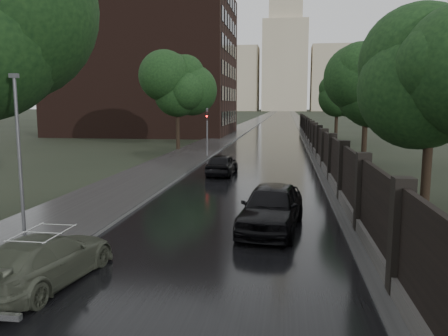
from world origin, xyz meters
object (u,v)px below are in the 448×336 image
tree_right_b (366,95)px  lamp_post (20,161)px  hatchback_left (222,164)px  car_right_near (271,207)px  traffic_light (207,128)px  tree_left_far (177,94)px  volga_sedan (44,259)px  tree_right_c (337,98)px  tree_right_a (432,86)px

tree_right_b → lamp_post: tree_right_b is taller
hatchback_left → car_right_near: car_right_near is taller
lamp_post → traffic_light: 23.52m
hatchback_left → car_right_near: size_ratio=0.83×
tree_left_far → tree_right_b: tree_left_far is taller
traffic_light → volga_sedan: 25.59m
tree_right_c → hatchback_left: tree_right_c is taller
tree_left_far → traffic_light: bearing=-53.5°
traffic_light → hatchback_left: size_ratio=1.03×
tree_right_b → hatchback_left: tree_right_b is taller
tree_right_c → volga_sedan: (-11.10, -40.52, -4.34)m
tree_right_c → traffic_light: size_ratio=1.75×
tree_left_far → hatchback_left: (6.20, -13.72, -4.58)m
volga_sedan → car_right_near: car_right_near is taller
volga_sedan → hatchback_left: size_ratio=1.08×
volga_sedan → car_right_near: size_ratio=0.90×
tree_left_far → lamp_post: bearing=-84.8°
tree_right_a → hatchback_left: bearing=138.3°
tree_left_far → volga_sedan: size_ratio=1.76×
tree_right_a → tree_right_c: bearing=90.0°
tree_right_c → hatchback_left: (-9.30, -23.72, -4.29)m
tree_right_a → volga_sedan: (-11.10, -8.52, -4.34)m
tree_right_b → car_right_near: bearing=-109.0°
tree_right_a → tree_right_c: 32.00m
tree_right_c → traffic_light: tree_right_c is taller
tree_right_c → volga_sedan: size_ratio=1.67×
tree_left_far → car_right_near: bearing=-69.1°
tree_right_a → tree_right_b: (0.00, 14.00, 0.00)m
tree_right_a → car_right_near: (-5.90, -3.14, -4.15)m
tree_left_far → tree_right_b: 17.45m
hatchback_left → car_right_near: (3.40, -11.42, 0.13)m
traffic_light → volga_sedan: size_ratio=0.95×
traffic_light → car_right_near: size_ratio=0.86×
tree_right_c → volga_sedan: tree_right_c is taller
tree_right_c → traffic_light: (-11.80, -15.01, -2.55)m
car_right_near → volga_sedan: bearing=-126.9°
volga_sedan → tree_left_far: bearing=-74.8°
tree_left_far → tree_right_c: bearing=32.8°
traffic_light → car_right_near: 21.04m
tree_right_b → tree_right_c: size_ratio=1.00×
volga_sedan → car_right_near: (5.20, 5.38, 0.19)m
car_right_near → tree_right_c: bearing=87.6°
volga_sedan → car_right_near: bearing=-127.0°
tree_right_a → tree_right_b: bearing=90.0°
tree_left_far → tree_right_b: bearing=-27.3°
tree_right_a → traffic_light: 20.85m
tree_right_c → lamp_post: tree_right_c is taller
tree_right_b → hatchback_left: bearing=-148.4°
traffic_light → lamp_post: bearing=-92.7°
tree_right_b → traffic_light: bearing=165.8°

